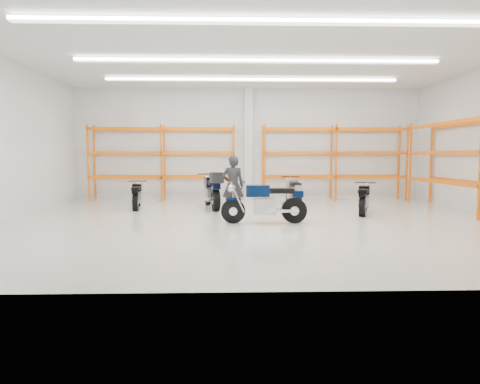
{
  "coord_description": "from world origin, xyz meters",
  "views": [
    {
      "loc": [
        -0.85,
        -11.51,
        1.82
      ],
      "look_at": [
        -0.5,
        0.5,
        0.76
      ],
      "focal_mm": 32.0,
      "sensor_mm": 36.0,
      "label": 1
    }
  ],
  "objects_px": {
    "motorcycle_back_b": "(212,191)",
    "motorcycle_back_c": "(293,192)",
    "motorcycle_back_a": "(137,196)",
    "motorcycle_back_d": "(364,200)",
    "structural_column": "(248,144)",
    "motorcycle_main": "(268,203)",
    "standing_man": "(233,186)"
  },
  "relations": [
    {
      "from": "motorcycle_back_c",
      "to": "standing_man",
      "type": "relative_size",
      "value": 1.16
    },
    {
      "from": "motorcycle_back_d",
      "to": "structural_column",
      "type": "distance_m",
      "value": 5.85
    },
    {
      "from": "motorcycle_main",
      "to": "motorcycle_back_a",
      "type": "xyz_separation_m",
      "value": [
        -4.12,
        3.14,
        -0.1
      ]
    },
    {
      "from": "motorcycle_back_c",
      "to": "motorcycle_back_d",
      "type": "xyz_separation_m",
      "value": [
        1.82,
        -2.2,
        -0.03
      ]
    },
    {
      "from": "motorcycle_back_b",
      "to": "standing_man",
      "type": "relative_size",
      "value": 1.36
    },
    {
      "from": "motorcycle_main",
      "to": "motorcycle_back_c",
      "type": "height_order",
      "value": "motorcycle_main"
    },
    {
      "from": "motorcycle_back_c",
      "to": "standing_man",
      "type": "bearing_deg",
      "value": -132.03
    },
    {
      "from": "motorcycle_main",
      "to": "motorcycle_back_c",
      "type": "bearing_deg",
      "value": 71.61
    },
    {
      "from": "motorcycle_back_c",
      "to": "motorcycle_back_d",
      "type": "height_order",
      "value": "motorcycle_back_c"
    },
    {
      "from": "motorcycle_back_b",
      "to": "structural_column",
      "type": "height_order",
      "value": "structural_column"
    },
    {
      "from": "motorcycle_back_b",
      "to": "motorcycle_back_c",
      "type": "height_order",
      "value": "motorcycle_back_b"
    },
    {
      "from": "standing_man",
      "to": "motorcycle_main",
      "type": "bearing_deg",
      "value": 123.93
    },
    {
      "from": "motorcycle_back_c",
      "to": "motorcycle_back_a",
      "type": "bearing_deg",
      "value": -172.57
    },
    {
      "from": "motorcycle_main",
      "to": "motorcycle_back_b",
      "type": "relative_size",
      "value": 0.93
    },
    {
      "from": "motorcycle_back_a",
      "to": "motorcycle_back_b",
      "type": "bearing_deg",
      "value": -1.96
    },
    {
      "from": "standing_man",
      "to": "structural_column",
      "type": "relative_size",
      "value": 0.4
    },
    {
      "from": "motorcycle_back_b",
      "to": "motorcycle_back_d",
      "type": "distance_m",
      "value": 4.88
    },
    {
      "from": "motorcycle_main",
      "to": "motorcycle_back_d",
      "type": "distance_m",
      "value": 3.5
    },
    {
      "from": "standing_man",
      "to": "motorcycle_back_a",
      "type": "bearing_deg",
      "value": -26.84
    },
    {
      "from": "motorcycle_back_c",
      "to": "standing_man",
      "type": "height_order",
      "value": "standing_man"
    },
    {
      "from": "motorcycle_back_d",
      "to": "motorcycle_back_a",
      "type": "bearing_deg",
      "value": 168.29
    },
    {
      "from": "motorcycle_back_b",
      "to": "motorcycle_back_c",
      "type": "xyz_separation_m",
      "value": [
        2.85,
        0.79,
        -0.13
      ]
    },
    {
      "from": "structural_column",
      "to": "motorcycle_back_b",
      "type": "bearing_deg",
      "value": -113.88
    },
    {
      "from": "motorcycle_back_a",
      "to": "motorcycle_back_d",
      "type": "relative_size",
      "value": 1.01
    },
    {
      "from": "motorcycle_back_c",
      "to": "structural_column",
      "type": "distance_m",
      "value": 3.24
    },
    {
      "from": "motorcycle_back_a",
      "to": "structural_column",
      "type": "height_order",
      "value": "structural_column"
    },
    {
      "from": "motorcycle_back_a",
      "to": "motorcycle_back_c",
      "type": "height_order",
      "value": "motorcycle_back_c"
    },
    {
      "from": "motorcycle_back_a",
      "to": "motorcycle_back_c",
      "type": "distance_m",
      "value": 5.44
    },
    {
      "from": "motorcycle_back_b",
      "to": "structural_column",
      "type": "relative_size",
      "value": 0.54
    },
    {
      "from": "motorcycle_main",
      "to": "structural_column",
      "type": "relative_size",
      "value": 0.51
    },
    {
      "from": "motorcycle_back_a",
      "to": "motorcycle_back_c",
      "type": "bearing_deg",
      "value": 7.43
    },
    {
      "from": "structural_column",
      "to": "motorcycle_back_c",
      "type": "bearing_deg",
      "value": -56.61
    }
  ]
}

